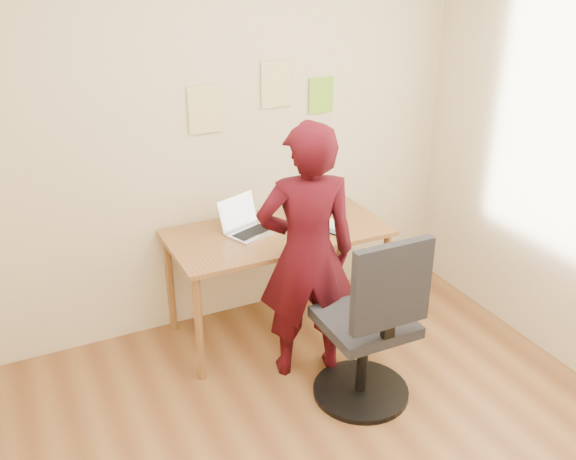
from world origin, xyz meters
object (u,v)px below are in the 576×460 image
office_chair (371,333)px  person (307,254)px  desk (277,243)px  laptop (246,224)px  phone (334,232)px

office_chair → person: size_ratio=0.68×
desk → laptop: 0.24m
desk → phone: phone is taller
desk → phone: size_ratio=11.04×
laptop → desk: bearing=-44.0°
phone → office_chair: office_chair is taller
phone → office_chair: bearing=-128.4°
phone → person: (-0.34, -0.28, 0.05)m
laptop → office_chair: (0.33, -0.99, -0.33)m
laptop → phone: size_ratio=2.94×
person → laptop: bearing=-58.9°
office_chair → person: 0.58m
laptop → phone: laptop is taller
desk → person: size_ratio=0.88×
laptop → person: person is taller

